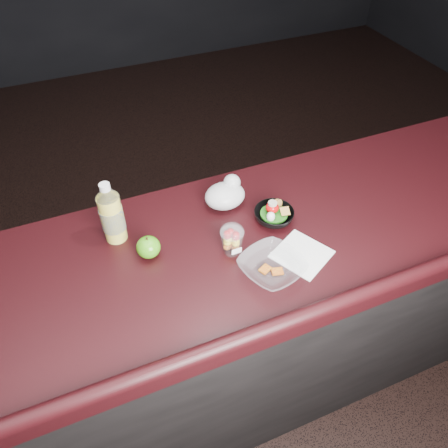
{
  "coord_description": "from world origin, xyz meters",
  "views": [
    {
      "loc": [
        -0.37,
        -0.61,
        2.09
      ],
      "look_at": [
        0.01,
        0.32,
        1.1
      ],
      "focal_mm": 35.0,
      "sensor_mm": 36.0,
      "label": 1
    }
  ],
  "objects_px": {
    "lemonade_bottle": "(112,217)",
    "takeout_bowl": "(272,267)",
    "snack_bowl": "(274,215)",
    "fruit_cup": "(232,239)",
    "green_apple": "(148,247)"
  },
  "relations": [
    {
      "from": "lemonade_bottle",
      "to": "takeout_bowl",
      "type": "distance_m",
      "value": 0.54
    },
    {
      "from": "lemonade_bottle",
      "to": "snack_bowl",
      "type": "distance_m",
      "value": 0.55
    },
    {
      "from": "fruit_cup",
      "to": "lemonade_bottle",
      "type": "bearing_deg",
      "value": 148.34
    },
    {
      "from": "snack_bowl",
      "to": "green_apple",
      "type": "bearing_deg",
      "value": 178.71
    },
    {
      "from": "green_apple",
      "to": "takeout_bowl",
      "type": "relative_size",
      "value": 0.34
    },
    {
      "from": "green_apple",
      "to": "takeout_bowl",
      "type": "distance_m",
      "value": 0.4
    },
    {
      "from": "fruit_cup",
      "to": "green_apple",
      "type": "height_order",
      "value": "fruit_cup"
    },
    {
      "from": "lemonade_bottle",
      "to": "snack_bowl",
      "type": "relative_size",
      "value": 1.46
    },
    {
      "from": "lemonade_bottle",
      "to": "fruit_cup",
      "type": "bearing_deg",
      "value": -31.66
    },
    {
      "from": "fruit_cup",
      "to": "snack_bowl",
      "type": "relative_size",
      "value": 0.7
    },
    {
      "from": "lemonade_bottle",
      "to": "fruit_cup",
      "type": "relative_size",
      "value": 2.08
    },
    {
      "from": "green_apple",
      "to": "fruit_cup",
      "type": "bearing_deg",
      "value": -19.11
    },
    {
      "from": "fruit_cup",
      "to": "snack_bowl",
      "type": "distance_m",
      "value": 0.21
    },
    {
      "from": "fruit_cup",
      "to": "snack_bowl",
      "type": "height_order",
      "value": "fruit_cup"
    },
    {
      "from": "lemonade_bottle",
      "to": "green_apple",
      "type": "bearing_deg",
      "value": -55.65
    }
  ]
}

